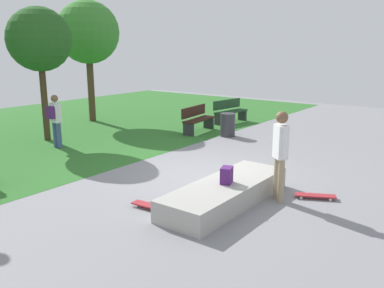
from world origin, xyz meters
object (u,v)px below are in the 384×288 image
(skater_performing_trick, at_px, (280,149))
(trash_bin, at_px, (228,125))
(concrete_ledge, at_px, (226,193))
(park_bench_near_path, at_px, (230,111))
(park_bench_far_left, at_px, (197,118))
(tree_slender_maple, at_px, (88,33))
(tree_tall_oak, at_px, (39,40))
(pedestrian_with_backpack, at_px, (55,117))
(skateboard_spare, at_px, (151,206))
(backpack_on_ledge, at_px, (227,175))
(skateboard_by_ledge, at_px, (315,196))

(skater_performing_trick, distance_m, trash_bin, 6.01)
(concrete_ledge, height_order, skater_performing_trick, skater_performing_trick)
(park_bench_near_path, height_order, trash_bin, park_bench_near_path)
(park_bench_far_left, distance_m, tree_slender_maple, 5.65)
(tree_tall_oak, xyz_separation_m, pedestrian_with_backpack, (-0.44, -1.15, -2.21))
(park_bench_near_path, relative_size, tree_slender_maple, 0.35)
(park_bench_near_path, relative_size, trash_bin, 2.11)
(trash_bin, bearing_deg, skateboard_spare, -160.38)
(backpack_on_ledge, height_order, park_bench_far_left, park_bench_far_left)
(backpack_on_ledge, distance_m, trash_bin, 6.13)
(backpack_on_ledge, bearing_deg, skater_performing_trick, -63.26)
(concrete_ledge, distance_m, tree_slender_maple, 10.67)
(skateboard_by_ledge, height_order, park_bench_near_path, park_bench_near_path)
(skateboard_spare, xyz_separation_m, trash_bin, (6.32, 2.25, 0.33))
(pedestrian_with_backpack, bearing_deg, park_bench_far_left, -23.82)
(backpack_on_ledge, xyz_separation_m, skateboard_by_ledge, (1.28, -1.30, -0.51))
(backpack_on_ledge, relative_size, tree_tall_oak, 0.08)
(skater_performing_trick, relative_size, tree_slender_maple, 0.38)
(concrete_ledge, xyz_separation_m, skateboard_by_ledge, (1.25, -1.32, -0.14))
(park_bench_far_left, bearing_deg, backpack_on_ledge, -139.19)
(skateboard_by_ledge, bearing_deg, backpack_on_ledge, 134.59)
(tree_tall_oak, bearing_deg, park_bench_near_path, -26.27)
(skater_performing_trick, xyz_separation_m, tree_slender_maple, (3.64, 9.94, 2.43))
(park_bench_near_path, height_order, pedestrian_with_backpack, pedestrian_with_backpack)
(tree_slender_maple, bearing_deg, park_bench_near_path, -57.08)
(skater_performing_trick, distance_m, pedestrian_with_backpack, 7.19)
(skateboard_by_ledge, bearing_deg, skateboard_spare, 136.41)
(park_bench_near_path, bearing_deg, skater_performing_trick, -141.81)
(concrete_ledge, bearing_deg, pedestrian_with_backpack, 83.72)
(backpack_on_ledge, xyz_separation_m, park_bench_near_path, (7.42, 4.51, -0.09))
(park_bench_far_left, bearing_deg, concrete_ledge, -139.18)
(skateboard_by_ledge, height_order, tree_tall_oak, tree_tall_oak)
(skateboard_by_ledge, bearing_deg, pedestrian_with_backpack, 94.04)
(park_bench_far_left, relative_size, tree_tall_oak, 0.39)
(concrete_ledge, distance_m, tree_tall_oak, 8.21)
(skater_performing_trick, relative_size, park_bench_far_left, 1.09)
(backpack_on_ledge, relative_size, skateboard_by_ledge, 0.40)
(skateboard_spare, distance_m, trash_bin, 6.72)
(skateboard_spare, xyz_separation_m, pedestrian_with_backpack, (1.84, 5.47, 0.88))
(park_bench_near_path, height_order, tree_tall_oak, tree_tall_oak)
(backpack_on_ledge, height_order, pedestrian_with_backpack, pedestrian_with_backpack)
(concrete_ledge, relative_size, skateboard_by_ledge, 3.96)
(skateboard_by_ledge, bearing_deg, skater_performing_trick, 133.98)
(tree_slender_maple, distance_m, pedestrian_with_backpack, 5.23)
(trash_bin, xyz_separation_m, pedestrian_with_backpack, (-4.48, 3.22, 0.56))
(skateboard_by_ledge, relative_size, pedestrian_with_backpack, 0.51)
(skateboard_by_ledge, xyz_separation_m, pedestrian_with_backpack, (-0.55, 7.75, 0.88))
(skateboard_by_ledge, distance_m, skateboard_spare, 3.30)
(skateboard_by_ledge, bearing_deg, trash_bin, 49.04)
(park_bench_near_path, xyz_separation_m, tree_slender_maple, (-3.04, 4.69, 3.00))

